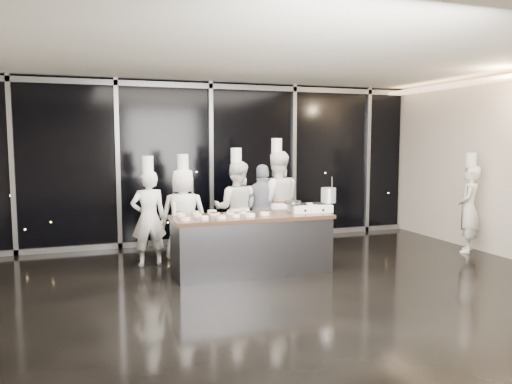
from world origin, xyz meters
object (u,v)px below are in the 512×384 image
(chef_right, at_px, (276,202))
(chef_center, at_px, (236,208))
(stove, at_px, (310,208))
(guest, at_px, (263,210))
(stock_pot, at_px, (328,195))
(chef_far_left, at_px, (149,217))
(chef_side, at_px, (469,208))
(frying_pan, at_px, (292,202))
(chef_left, at_px, (184,214))
(demo_counter, at_px, (252,244))

(chef_right, bearing_deg, chef_center, 8.79)
(stove, xyz_separation_m, guest, (-0.43, 0.99, -0.15))
(stock_pot, distance_m, chef_center, 1.69)
(chef_far_left, height_order, chef_side, chef_side)
(frying_pan, bearing_deg, chef_left, 153.73)
(stove, xyz_separation_m, chef_far_left, (-2.45, 0.93, -0.16))
(stove, bearing_deg, chef_far_left, 165.22)
(stock_pot, bearing_deg, guest, 125.36)
(frying_pan, distance_m, chef_far_left, 2.34)
(stove, xyz_separation_m, chef_center, (-0.90, 1.09, -0.11))
(stock_pot, relative_size, chef_right, 0.12)
(demo_counter, relative_size, chef_side, 1.35)
(stove, relative_size, chef_right, 0.33)
(frying_pan, height_order, chef_right, chef_right)
(stock_pot, xyz_separation_m, chef_left, (-2.17, 1.04, -0.35))
(chef_left, relative_size, chef_side, 1.00)
(stock_pot, distance_m, chef_left, 2.43)
(stove, distance_m, frying_pan, 0.33)
(chef_left, xyz_separation_m, guest, (1.43, 0.00, 0.00))
(chef_center, bearing_deg, chef_left, 30.47)
(demo_counter, relative_size, stock_pot, 10.22)
(chef_left, relative_size, chef_center, 0.95)
(chef_right, bearing_deg, stock_pot, 122.85)
(demo_counter, xyz_separation_m, chef_center, (0.10, 1.12, 0.40))
(frying_pan, xyz_separation_m, chef_center, (-0.59, 1.08, -0.21))
(stove, bearing_deg, guest, 119.45)
(demo_counter, bearing_deg, frying_pan, 3.61)
(frying_pan, xyz_separation_m, guest, (-0.12, 0.98, -0.25))
(chef_right, bearing_deg, guest, 26.40)
(guest, xyz_separation_m, chef_right, (0.28, 0.08, 0.12))
(chef_far_left, height_order, chef_left, chef_left)
(chef_left, distance_m, chef_center, 0.97)
(stove, relative_size, chef_side, 0.38)
(stock_pot, bearing_deg, chef_left, 154.43)
(demo_counter, bearing_deg, stove, 1.74)
(chef_left, relative_size, chef_right, 0.87)
(guest, bearing_deg, chef_side, 175.70)
(stock_pot, bearing_deg, stove, 171.08)
(stove, height_order, chef_far_left, chef_far_left)
(chef_center, bearing_deg, stove, 153.60)
(frying_pan, relative_size, chef_side, 0.27)
(demo_counter, relative_size, chef_left, 1.35)
(chef_right, bearing_deg, demo_counter, 62.95)
(chef_center, bearing_deg, guest, -168.20)
(stove, distance_m, chef_far_left, 2.62)
(frying_pan, xyz_separation_m, chef_left, (-1.55, 0.98, -0.26))
(stove, relative_size, chef_far_left, 0.38)
(frying_pan, bearing_deg, demo_counter, -170.42)
(demo_counter, distance_m, chef_left, 1.38)
(demo_counter, height_order, chef_center, chef_center)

